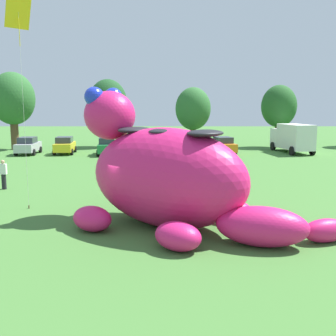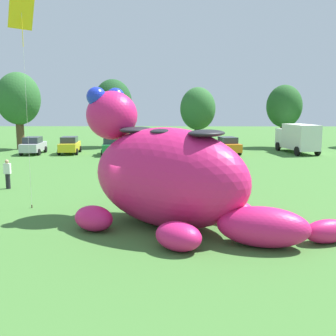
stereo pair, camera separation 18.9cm
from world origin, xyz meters
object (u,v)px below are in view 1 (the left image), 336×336
car_black (183,145)px  box_truck (294,137)px  spectator_by_cars (118,163)px  spectator_mid_field (6,175)px  giant_inflatable_creature (168,176)px  car_white (144,146)px  car_yellow (67,145)px  car_green (109,146)px  car_silver (30,146)px  spectator_near_inflatable (135,150)px  car_orange (225,145)px  tethered_flying_kite (20,15)px

car_black → box_truck: 11.53m
spectator_by_cars → spectator_mid_field: bearing=-142.3°
giant_inflatable_creature → car_white: bearing=96.1°
car_yellow → spectator_mid_field: 17.41m
giant_inflatable_creature → car_green: bearing=104.1°
car_green → car_white: (3.43, -0.19, 0.00)m
car_silver → car_white: 11.48m
car_silver → spectator_by_cars: bearing=-50.0°
car_black → spectator_near_inflatable: bearing=-135.1°
car_white → spectator_mid_field: 17.69m
giant_inflatable_creature → car_white: 23.54m
car_yellow → spectator_near_inflatable: bearing=-31.9°
car_green → car_black: 7.38m
spectator_near_inflatable → car_black: bearing=44.9°
car_orange → box_truck: size_ratio=0.66×
car_silver → car_white: size_ratio=1.00×
spectator_near_inflatable → spectator_mid_field: same height
box_truck → spectator_near_inflatable: box_truck is taller
box_truck → tethered_flying_kite: bearing=-130.4°
car_silver → spectator_by_cars: 16.25m
car_green → spectator_by_cars: size_ratio=2.49×
car_orange → car_white: bearing=-172.9°
box_truck → spectator_by_cars: size_ratio=3.87×
spectator_mid_field → spectator_by_cars: (5.94, 4.58, 0.00)m
giant_inflatable_creature → box_truck: giant_inflatable_creature is taller
giant_inflatable_creature → car_white: size_ratio=2.52×
car_white → box_truck: 15.52m
car_white → spectator_near_inflatable: size_ratio=2.46×
car_silver → car_yellow: same height
giant_inflatable_creature → spectator_near_inflatable: (-3.10, 19.96, -1.18)m
giant_inflatable_creature → car_white: (-2.50, 23.38, -1.17)m
car_silver → spectator_mid_field: bearing=-75.1°
car_orange → box_truck: (7.30, 1.06, 0.74)m
box_truck → car_green: bearing=-174.3°
car_orange → spectator_near_inflatable: size_ratio=2.55×
car_black → spectator_mid_field: car_black is taller
car_white → box_truck: size_ratio=0.63×
car_yellow → car_green: size_ratio=1.00×
tethered_flying_kite → spectator_by_cars: bearing=71.6°
car_black → spectator_mid_field: bearing=-122.0°
giant_inflatable_creature → car_silver: giant_inflatable_creature is taller
car_yellow → spectator_near_inflatable: (7.27, -4.52, -0.01)m
car_silver → spectator_by_cars: car_silver is taller
car_silver → tethered_flying_kite: tethered_flying_kite is taller
car_green → spectator_mid_field: size_ratio=2.49×
giant_inflatable_creature → car_black: giant_inflatable_creature is taller
box_truck → spectator_near_inflatable: bearing=-161.0°
spectator_mid_field → car_yellow: bearing=93.1°
car_green → giant_inflatable_creature: bearing=-75.9°
car_orange → spectator_mid_field: (-15.00, -17.28, -0.01)m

